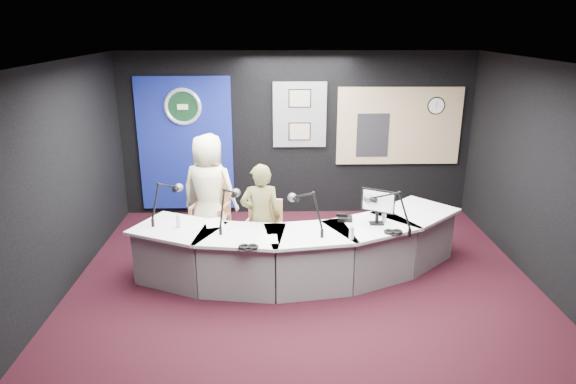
{
  "coord_description": "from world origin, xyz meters",
  "views": [
    {
      "loc": [
        -0.36,
        -5.64,
        3.24
      ],
      "look_at": [
        -0.2,
        0.8,
        1.1
      ],
      "focal_mm": 32.0,
      "sensor_mm": 36.0,
      "label": 1
    }
  ],
  "objects_px": {
    "armchair_left": "(210,218)",
    "broadcast_desk": "(300,250)",
    "person_woman": "(261,218)",
    "armchair_right": "(261,235)",
    "person_man": "(209,191)"
  },
  "relations": [
    {
      "from": "armchair_right",
      "to": "person_woman",
      "type": "xyz_separation_m",
      "value": [
        0.0,
        0.0,
        0.25
      ]
    },
    {
      "from": "armchair_right",
      "to": "person_woman",
      "type": "bearing_deg",
      "value": 0.0
    },
    {
      "from": "broadcast_desk",
      "to": "person_man",
      "type": "xyz_separation_m",
      "value": [
        -1.3,
        1.04,
        0.49
      ]
    },
    {
      "from": "broadcast_desk",
      "to": "armchair_right",
      "type": "relative_size",
      "value": 4.46
    },
    {
      "from": "broadcast_desk",
      "to": "person_man",
      "type": "distance_m",
      "value": 1.73
    },
    {
      "from": "broadcast_desk",
      "to": "armchair_left",
      "type": "height_order",
      "value": "armchair_left"
    },
    {
      "from": "broadcast_desk",
      "to": "person_woman",
      "type": "distance_m",
      "value": 0.67
    },
    {
      "from": "armchair_right",
      "to": "person_man",
      "type": "xyz_separation_m",
      "value": [
        -0.79,
        0.83,
        0.36
      ]
    },
    {
      "from": "armchair_left",
      "to": "person_woman",
      "type": "bearing_deg",
      "value": -30.82
    },
    {
      "from": "person_man",
      "to": "broadcast_desk",
      "type": "bearing_deg",
      "value": 155.72
    },
    {
      "from": "armchair_left",
      "to": "broadcast_desk",
      "type": "bearing_deg",
      "value": -22.8
    },
    {
      "from": "armchair_left",
      "to": "person_man",
      "type": "distance_m",
      "value": 0.43
    },
    {
      "from": "broadcast_desk",
      "to": "person_woman",
      "type": "xyz_separation_m",
      "value": [
        -0.51,
        0.21,
        0.38
      ]
    },
    {
      "from": "armchair_right",
      "to": "person_man",
      "type": "bearing_deg",
      "value": 148.69
    },
    {
      "from": "armchair_right",
      "to": "person_woman",
      "type": "distance_m",
      "value": 0.25
    }
  ]
}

